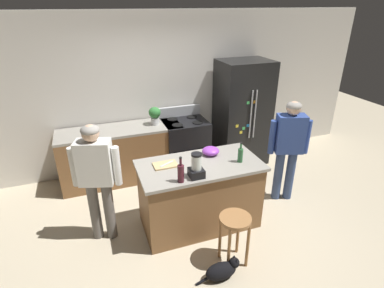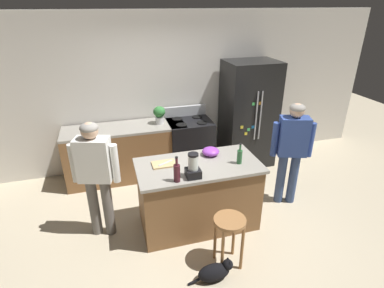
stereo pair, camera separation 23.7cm
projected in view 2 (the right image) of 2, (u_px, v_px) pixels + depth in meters
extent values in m
plane|color=beige|center=(198.00, 223.00, 4.26)|extent=(14.00, 14.00, 0.00)
cube|color=silver|center=(166.00, 92.00, 5.39)|extent=(8.00, 0.10, 2.70)
cube|color=brown|center=(198.00, 196.00, 4.08)|extent=(1.52, 0.75, 0.89)
cube|color=gray|center=(199.00, 166.00, 3.88)|extent=(1.58, 0.81, 0.04)
cube|color=brown|center=(127.00, 153.00, 5.22)|extent=(2.00, 0.64, 0.89)
cube|color=gray|center=(124.00, 128.00, 5.03)|extent=(2.00, 0.64, 0.04)
cube|color=black|center=(248.00, 114.00, 5.52)|extent=(0.90, 0.70, 1.90)
cylinder|color=#B7BABF|center=(256.00, 116.00, 5.15)|extent=(0.02, 0.02, 0.85)
cylinder|color=#B7BABF|center=(260.00, 116.00, 5.17)|extent=(0.02, 0.02, 0.85)
cube|color=#3FB259|center=(254.00, 104.00, 5.06)|extent=(0.05, 0.01, 0.05)
cube|color=yellow|center=(246.00, 134.00, 5.25)|extent=(0.05, 0.01, 0.05)
cube|color=#268CD8|center=(253.00, 127.00, 5.24)|extent=(0.05, 0.01, 0.05)
cube|color=yellow|center=(242.00, 127.00, 5.18)|extent=(0.05, 0.01, 0.05)
cube|color=#3FB259|center=(249.00, 130.00, 5.24)|extent=(0.05, 0.01, 0.05)
cube|color=orange|center=(260.00, 103.00, 5.09)|extent=(0.05, 0.01, 0.05)
cube|color=black|center=(190.00, 145.00, 5.47)|extent=(0.76, 0.64, 0.93)
cube|color=black|center=(195.00, 156.00, 5.20)|extent=(0.60, 0.01, 0.24)
cube|color=#B7BABF|center=(185.00, 111.00, 5.49)|extent=(0.76, 0.06, 0.18)
cylinder|color=black|center=(182.00, 125.00, 5.09)|extent=(0.18, 0.18, 0.01)
cylinder|color=black|center=(202.00, 123.00, 5.18)|extent=(0.18, 0.18, 0.01)
cylinder|color=black|center=(177.00, 119.00, 5.35)|extent=(0.18, 0.18, 0.01)
cylinder|color=black|center=(197.00, 117.00, 5.44)|extent=(0.18, 0.18, 0.01)
cylinder|color=#66605B|center=(94.00, 207.00, 3.92)|extent=(0.16, 0.16, 0.82)
cylinder|color=#66605B|center=(108.00, 207.00, 3.92)|extent=(0.16, 0.16, 0.82)
cube|color=white|center=(94.00, 160.00, 3.63)|extent=(0.45, 0.33, 0.55)
cylinder|color=white|center=(74.00, 163.00, 3.66)|extent=(0.11, 0.11, 0.49)
cylinder|color=white|center=(115.00, 164.00, 3.65)|extent=(0.11, 0.11, 0.49)
sphere|color=#D8AD8C|center=(89.00, 131.00, 3.47)|extent=(0.25, 0.25, 0.20)
ellipsoid|color=gray|center=(89.00, 128.00, 3.46)|extent=(0.26, 0.26, 0.12)
cylinder|color=#384C7A|center=(293.00, 178.00, 4.56)|extent=(0.16, 0.16, 0.81)
cylinder|color=#384C7A|center=(281.00, 178.00, 4.57)|extent=(0.16, 0.16, 0.81)
cube|color=#334C99|center=(293.00, 136.00, 4.28)|extent=(0.45, 0.34, 0.56)
cylinder|color=#334C99|center=(311.00, 140.00, 4.29)|extent=(0.11, 0.11, 0.51)
cylinder|color=#334C99|center=(275.00, 139.00, 4.31)|extent=(0.11, 0.11, 0.51)
sphere|color=#D8AD8C|center=(297.00, 110.00, 4.12)|extent=(0.25, 0.25, 0.20)
ellipsoid|color=gray|center=(298.00, 108.00, 4.10)|extent=(0.27, 0.27, 0.12)
cylinder|color=#9E6B3D|center=(230.00, 221.00, 3.35)|extent=(0.36, 0.36, 0.04)
cylinder|color=#9E6B3D|center=(223.00, 253.00, 3.35)|extent=(0.04, 0.04, 0.60)
cylinder|color=#9E6B3D|center=(242.00, 248.00, 3.41)|extent=(0.04, 0.04, 0.60)
cylinder|color=#9E6B3D|center=(215.00, 238.00, 3.55)|extent=(0.04, 0.04, 0.60)
cylinder|color=#9E6B3D|center=(234.00, 234.00, 3.61)|extent=(0.04, 0.04, 0.60)
ellipsoid|color=black|center=(214.00, 272.00, 3.35)|extent=(0.36, 0.18, 0.20)
sphere|color=black|center=(228.00, 265.00, 3.37)|extent=(0.12, 0.12, 0.12)
cone|color=black|center=(230.00, 262.00, 3.32)|extent=(0.04, 0.04, 0.03)
cone|color=black|center=(228.00, 258.00, 3.37)|extent=(0.04, 0.04, 0.03)
cylinder|color=black|center=(196.00, 281.00, 3.33)|extent=(0.20, 0.03, 0.10)
cylinder|color=silver|center=(160.00, 120.00, 5.14)|extent=(0.14, 0.14, 0.12)
ellipsoid|color=#337A38|center=(159.00, 112.00, 5.08)|extent=(0.20, 0.20, 0.18)
cube|color=black|center=(193.00, 173.00, 3.58)|extent=(0.17, 0.17, 0.10)
cylinder|color=silver|center=(193.00, 162.00, 3.52)|extent=(0.12, 0.12, 0.18)
cylinder|color=black|center=(193.00, 155.00, 3.47)|extent=(0.12, 0.12, 0.02)
cylinder|color=#471923|center=(177.00, 173.00, 3.46)|extent=(0.08, 0.08, 0.21)
cylinder|color=#471923|center=(177.00, 162.00, 3.40)|extent=(0.03, 0.03, 0.09)
cylinder|color=black|center=(176.00, 157.00, 3.38)|extent=(0.03, 0.03, 0.02)
cylinder|color=#2D6638|center=(240.00, 157.00, 3.86)|extent=(0.07, 0.07, 0.18)
cylinder|color=#2D6638|center=(240.00, 148.00, 3.80)|extent=(0.03, 0.03, 0.08)
cylinder|color=black|center=(240.00, 144.00, 3.78)|extent=(0.03, 0.03, 0.02)
ellipsoid|color=purple|center=(211.00, 151.00, 4.09)|extent=(0.23, 0.23, 0.10)
cube|color=tan|center=(164.00, 164.00, 3.86)|extent=(0.30, 0.20, 0.02)
cube|color=#B7BABF|center=(165.00, 163.00, 3.86)|extent=(0.21, 0.13, 0.01)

